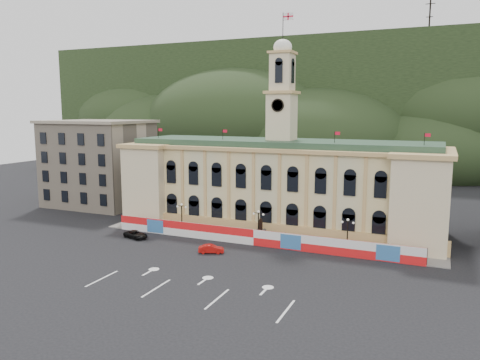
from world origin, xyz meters
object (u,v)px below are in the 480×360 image
at_px(lamp_center, 258,223).
at_px(red_sedan, 211,249).
at_px(black_suv, 136,234).
at_px(statue, 261,233).

bearing_deg(lamp_center, red_sedan, -117.59).
bearing_deg(lamp_center, black_suv, -163.04).
distance_m(statue, red_sedan, 10.12).
height_order(statue, lamp_center, lamp_center).
height_order(lamp_center, black_suv, lamp_center).
xyz_separation_m(statue, lamp_center, (0.00, -1.00, 1.89)).
relative_size(statue, red_sedan, 0.94).
bearing_deg(black_suv, statue, -55.89).
relative_size(lamp_center, red_sedan, 1.30).
height_order(statue, red_sedan, statue).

